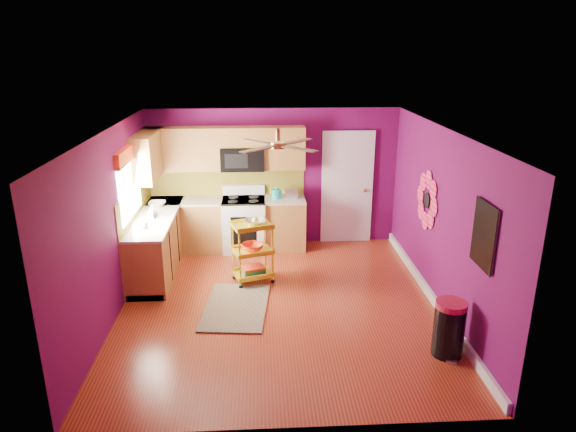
{
  "coord_description": "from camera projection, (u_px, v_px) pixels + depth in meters",
  "views": [
    {
      "loc": [
        -0.24,
        -6.59,
        3.56
      ],
      "look_at": [
        0.14,
        0.4,
        1.21
      ],
      "focal_mm": 32.0,
      "sensor_mm": 36.0,
      "label": 1
    }
  ],
  "objects": [
    {
      "name": "upper_cabinetry",
      "position": [
        202.0,
        152.0,
        8.8
      ],
      "size": [
        2.8,
        2.3,
        1.26
      ],
      "color": "brown",
      "rests_on": "ground"
    },
    {
      "name": "lower_cabinets",
      "position": [
        198.0,
        234.0,
        8.89
      ],
      "size": [
        2.81,
        2.31,
        0.94
      ],
      "color": "brown",
      "rests_on": "ground"
    },
    {
      "name": "toaster",
      "position": [
        291.0,
        193.0,
        9.15
      ],
      "size": [
        0.22,
        0.15,
        0.18
      ],
      "primitive_type": "cube",
      "color": "beige",
      "rests_on": "lower_cabinets"
    },
    {
      "name": "counter_dish",
      "position": [
        157.0,
        204.0,
        8.74
      ],
      "size": [
        0.29,
        0.29,
        0.07
      ],
      "primitive_type": "imported",
      "color": "white",
      "rests_on": "lower_cabinets"
    },
    {
      "name": "soap_bottle_b",
      "position": [
        152.0,
        210.0,
        8.21
      ],
      "size": [
        0.14,
        0.14,
        0.18
      ],
      "primitive_type": "imported",
      "color": "white",
      "rests_on": "lower_cabinets"
    },
    {
      "name": "electric_range",
      "position": [
        244.0,
        224.0,
        9.25
      ],
      "size": [
        0.76,
        0.66,
        1.13
      ],
      "color": "white",
      "rests_on": "ground"
    },
    {
      "name": "trash_can",
      "position": [
        449.0,
        328.0,
        6.1
      ],
      "size": [
        0.48,
        0.48,
        0.7
      ],
      "color": "black",
      "rests_on": "ground"
    },
    {
      "name": "left_window",
      "position": [
        129.0,
        172.0,
        7.7
      ],
      "size": [
        0.08,
        1.35,
        1.08
      ],
      "color": "white",
      "rests_on": "ground"
    },
    {
      "name": "teal_kettle",
      "position": [
        277.0,
        194.0,
        9.16
      ],
      "size": [
        0.18,
        0.18,
        0.21
      ],
      "color": "#149A89",
      "rests_on": "lower_cabinets"
    },
    {
      "name": "right_wall_art",
      "position": [
        450.0,
        214.0,
        6.72
      ],
      "size": [
        0.04,
        2.74,
        1.04
      ],
      "color": "black",
      "rests_on": "ground"
    },
    {
      "name": "room_envelope",
      "position": [
        281.0,
        196.0,
        6.86
      ],
      "size": [
        4.54,
        5.04,
        2.52
      ],
      "color": "#5D0A4A",
      "rests_on": "ground"
    },
    {
      "name": "soap_bottle_a",
      "position": [
        151.0,
        213.0,
        8.09
      ],
      "size": [
        0.09,
        0.09,
        0.19
      ],
      "primitive_type": "imported",
      "color": "#EA3F72",
      "rests_on": "lower_cabinets"
    },
    {
      "name": "ceiling_fan",
      "position": [
        278.0,
        144.0,
        6.84
      ],
      "size": [
        1.01,
        1.01,
        0.26
      ],
      "color": "#BF8C3F",
      "rests_on": "ground"
    },
    {
      "name": "shag_rug",
      "position": [
        236.0,
        307.0,
        7.3
      ],
      "size": [
        1.0,
        1.49,
        0.02
      ],
      "primitive_type": "cube",
      "rotation": [
        0.0,
        0.0,
        -0.1
      ],
      "color": "black",
      "rests_on": "ground"
    },
    {
      "name": "rolling_cart",
      "position": [
        253.0,
        249.0,
        7.94
      ],
      "size": [
        0.69,
        0.59,
        1.06
      ],
      "color": "yellow",
      "rests_on": "ground"
    },
    {
      "name": "ground",
      "position": [
        280.0,
        305.0,
        7.38
      ],
      "size": [
        5.0,
        5.0,
        0.0
      ],
      "primitive_type": "plane",
      "color": "maroon",
      "rests_on": "ground"
    },
    {
      "name": "counter_cup",
      "position": [
        144.0,
        225.0,
        7.67
      ],
      "size": [
        0.13,
        0.13,
        0.1
      ],
      "primitive_type": "imported",
      "color": "white",
      "rests_on": "lower_cabinets"
    },
    {
      "name": "panel_door",
      "position": [
        347.0,
        189.0,
        9.46
      ],
      "size": [
        0.95,
        0.11,
        2.15
      ],
      "color": "white",
      "rests_on": "ground"
    }
  ]
}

